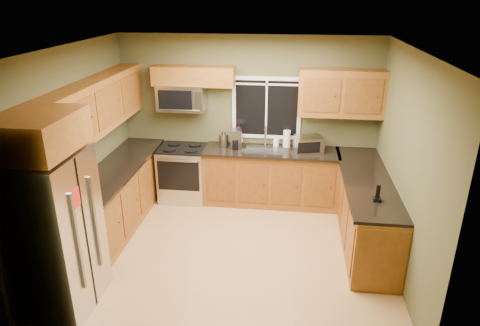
% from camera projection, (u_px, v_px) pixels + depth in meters
% --- Properties ---
extents(floor, '(4.20, 4.20, 0.00)m').
position_uv_depth(floor, '(233.00, 250.00, 5.89)').
color(floor, tan).
rests_on(floor, ground).
extents(ceiling, '(4.20, 4.20, 0.00)m').
position_uv_depth(ceiling, '(232.00, 48.00, 4.88)').
color(ceiling, white).
rests_on(ceiling, back_wall).
extents(back_wall, '(4.20, 0.00, 4.20)m').
position_uv_depth(back_wall, '(248.00, 119.00, 7.04)').
color(back_wall, brown).
rests_on(back_wall, ground).
extents(front_wall, '(4.20, 0.00, 4.20)m').
position_uv_depth(front_wall, '(203.00, 233.00, 3.73)').
color(front_wall, brown).
rests_on(front_wall, ground).
extents(left_wall, '(0.00, 3.60, 3.60)m').
position_uv_depth(left_wall, '(75.00, 151.00, 5.63)').
color(left_wall, brown).
rests_on(left_wall, ground).
extents(right_wall, '(0.00, 3.60, 3.60)m').
position_uv_depth(right_wall, '(405.00, 166.00, 5.14)').
color(right_wall, brown).
rests_on(right_wall, ground).
extents(window, '(1.12, 0.03, 1.02)m').
position_uv_depth(window, '(266.00, 108.00, 6.92)').
color(window, white).
rests_on(window, back_wall).
extents(base_cabinets_left, '(0.60, 2.65, 0.90)m').
position_uv_depth(base_cabinets_left, '(118.00, 198.00, 6.37)').
color(base_cabinets_left, brown).
rests_on(base_cabinets_left, ground).
extents(countertop_left, '(0.65, 2.65, 0.04)m').
position_uv_depth(countertop_left, '(116.00, 169.00, 6.19)').
color(countertop_left, black).
rests_on(countertop_left, base_cabinets_left).
extents(base_cabinets_back, '(2.17, 0.60, 0.90)m').
position_uv_depth(base_cabinets_back, '(271.00, 178.00, 7.05)').
color(base_cabinets_back, brown).
rests_on(base_cabinets_back, ground).
extents(countertop_back, '(2.17, 0.65, 0.04)m').
position_uv_depth(countertop_back, '(271.00, 151.00, 6.86)').
color(countertop_back, black).
rests_on(countertop_back, base_cabinets_back).
extents(base_cabinets_peninsula, '(0.60, 2.52, 0.90)m').
position_uv_depth(base_cabinets_peninsula, '(365.00, 210.00, 6.01)').
color(base_cabinets_peninsula, brown).
rests_on(base_cabinets_peninsula, ground).
extents(countertop_peninsula, '(0.65, 2.50, 0.04)m').
position_uv_depth(countertop_peninsula, '(367.00, 179.00, 5.85)').
color(countertop_peninsula, black).
rests_on(countertop_peninsula, base_cabinets_peninsula).
extents(upper_cabinets_left, '(0.33, 2.65, 0.72)m').
position_uv_depth(upper_cabinets_left, '(98.00, 105.00, 5.86)').
color(upper_cabinets_left, brown).
rests_on(upper_cabinets_left, left_wall).
extents(upper_cabinets_back_left, '(1.30, 0.33, 0.30)m').
position_uv_depth(upper_cabinets_back_left, '(194.00, 76.00, 6.72)').
color(upper_cabinets_back_left, brown).
rests_on(upper_cabinets_back_left, back_wall).
extents(upper_cabinets_back_right, '(1.30, 0.33, 0.72)m').
position_uv_depth(upper_cabinets_back_right, '(341.00, 93.00, 6.53)').
color(upper_cabinets_back_right, brown).
rests_on(upper_cabinets_back_right, back_wall).
extents(upper_cabinet_over_fridge, '(0.72, 0.90, 0.38)m').
position_uv_depth(upper_cabinet_over_fridge, '(36.00, 133.00, 4.14)').
color(upper_cabinet_over_fridge, brown).
rests_on(upper_cabinet_over_fridge, left_wall).
extents(refrigerator, '(0.74, 0.90, 1.80)m').
position_uv_depth(refrigerator, '(55.00, 234.00, 4.56)').
color(refrigerator, '#B7B7BC').
rests_on(refrigerator, ground).
extents(range, '(0.76, 0.69, 0.94)m').
position_uv_depth(range, '(184.00, 173.00, 7.19)').
color(range, '#B7B7BC').
rests_on(range, ground).
extents(microwave, '(0.76, 0.41, 0.42)m').
position_uv_depth(microwave, '(182.00, 97.00, 6.85)').
color(microwave, '#B7B7BC').
rests_on(microwave, back_wall).
extents(sink, '(0.60, 0.42, 0.36)m').
position_uv_depth(sink, '(264.00, 149.00, 6.87)').
color(sink, slate).
rests_on(sink, countertop_back).
extents(toaster_oven, '(0.49, 0.42, 0.26)m').
position_uv_depth(toaster_oven, '(309.00, 144.00, 6.72)').
color(toaster_oven, '#B7B7BC').
rests_on(toaster_oven, countertop_back).
extents(coffee_maker, '(0.22, 0.27, 0.31)m').
position_uv_depth(coffee_maker, '(236.00, 139.00, 6.91)').
color(coffee_maker, slate).
rests_on(coffee_maker, countertop_back).
extents(kettle, '(0.19, 0.19, 0.27)m').
position_uv_depth(kettle, '(224.00, 140.00, 6.95)').
color(kettle, '#B7B7BC').
rests_on(kettle, countertop_back).
extents(paper_towel_roll, '(0.15, 0.15, 0.30)m').
position_uv_depth(paper_towel_roll, '(287.00, 139.00, 6.96)').
color(paper_towel_roll, white).
rests_on(paper_towel_roll, countertop_back).
extents(soap_bottle_a, '(0.15, 0.15, 0.30)m').
position_uv_depth(soap_bottle_a, '(238.00, 136.00, 7.07)').
color(soap_bottle_a, red).
rests_on(soap_bottle_a, countertop_back).
extents(soap_bottle_b, '(0.09, 0.10, 0.17)m').
position_uv_depth(soap_bottle_b, '(276.00, 141.00, 7.01)').
color(soap_bottle_b, white).
rests_on(soap_bottle_b, countertop_back).
extents(soap_bottle_c, '(0.17, 0.17, 0.18)m').
position_uv_depth(soap_bottle_c, '(239.00, 139.00, 7.08)').
color(soap_bottle_c, white).
rests_on(soap_bottle_c, countertop_back).
extents(cordless_phone, '(0.10, 0.10, 0.21)m').
position_uv_depth(cordless_phone, '(377.00, 196.00, 5.17)').
color(cordless_phone, black).
rests_on(cordless_phone, countertop_peninsula).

